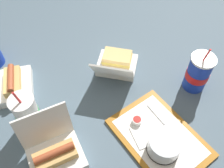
% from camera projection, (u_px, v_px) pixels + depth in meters
% --- Properties ---
extents(ground_plane, '(3.20, 3.20, 0.00)m').
position_uv_depth(ground_plane, '(100.00, 91.00, 1.11)').
color(ground_plane, '#4C6070').
extents(food_tray, '(0.38, 0.27, 0.01)m').
position_uv_depth(food_tray, '(159.00, 138.00, 0.97)').
color(food_tray, '#A56619').
rests_on(food_tray, ground_plane).
extents(cake_container, '(0.12, 0.12, 0.07)m').
position_uv_depth(cake_container, '(164.00, 145.00, 0.91)').
color(cake_container, black).
rests_on(cake_container, food_tray).
extents(ketchup_cup, '(0.04, 0.04, 0.02)m').
position_uv_depth(ketchup_cup, '(137.00, 121.00, 0.99)').
color(ketchup_cup, white).
rests_on(ketchup_cup, food_tray).
extents(napkin_stack, '(0.12, 0.12, 0.00)m').
position_uv_depth(napkin_stack, '(146.00, 134.00, 0.97)').
color(napkin_stack, white).
rests_on(napkin_stack, food_tray).
extents(plastic_fork, '(0.11, 0.02, 0.00)m').
position_uv_depth(plastic_fork, '(157.00, 114.00, 1.02)').
color(plastic_fork, white).
rests_on(plastic_fork, food_tray).
extents(clamshell_hotdog_left, '(0.23, 0.23, 0.19)m').
position_uv_depth(clamshell_hotdog_left, '(55.00, 154.00, 0.89)').
color(clamshell_hotdog_left, white).
rests_on(clamshell_hotdog_left, ground_plane).
extents(clamshell_sandwich_corner, '(0.28, 0.28, 0.16)m').
position_uv_depth(clamshell_sandwich_corner, '(117.00, 64.00, 1.15)').
color(clamshell_sandwich_corner, white).
rests_on(clamshell_sandwich_corner, ground_plane).
extents(clamshell_hotdog_back, '(0.24, 0.22, 0.19)m').
position_uv_depth(clamshell_hotdog_back, '(11.00, 84.00, 1.08)').
color(clamshell_hotdog_back, white).
rests_on(clamshell_hotdog_back, ground_plane).
extents(soda_cup_corner, '(0.09, 0.09, 0.24)m').
position_uv_depth(soda_cup_corner, '(27.00, 113.00, 0.94)').
color(soda_cup_corner, white).
rests_on(soda_cup_corner, ground_plane).
extents(soda_cup_front, '(0.10, 0.10, 0.24)m').
position_uv_depth(soda_cup_front, '(198.00, 73.00, 1.06)').
color(soda_cup_front, '#1938B7').
rests_on(soda_cup_front, ground_plane).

